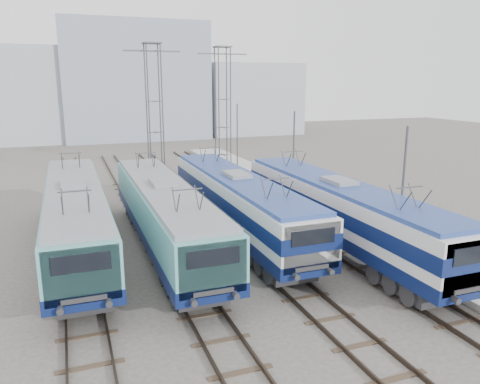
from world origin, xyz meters
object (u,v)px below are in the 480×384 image
at_px(locomotive_center_left, 165,212).
at_px(catenary_tower_east, 223,109).
at_px(mast_front, 402,196).
at_px(locomotive_far_right, 340,209).
at_px(locomotive_far_left, 76,214).
at_px(mast_rear, 237,140).
at_px(catenary_tower_west, 155,112).
at_px(mast_mid, 293,159).
at_px(locomotive_center_right, 238,200).

relative_size(locomotive_center_left, catenary_tower_east, 1.52).
bearing_deg(mast_front, locomotive_far_right, 124.62).
bearing_deg(locomotive_far_right, locomotive_center_left, 161.46).
distance_m(locomotive_far_right, mast_front, 3.45).
bearing_deg(locomotive_far_left, mast_rear, 48.23).
distance_m(catenary_tower_west, mast_mid, 12.16).
xyz_separation_m(catenary_tower_east, mast_mid, (2.10, -10.00, -3.14)).
relative_size(locomotive_center_right, locomotive_far_right, 0.99).
height_order(locomotive_far_right, mast_rear, mast_rear).
distance_m(catenary_tower_west, mast_front, 22.00).
relative_size(catenary_tower_west, catenary_tower_east, 1.00).
height_order(mast_front, mast_rear, same).
height_order(locomotive_center_right, catenary_tower_west, catenary_tower_west).
bearing_deg(mast_rear, mast_front, -90.00).
distance_m(mast_front, mast_mid, 12.00).
xyz_separation_m(locomotive_center_left, mast_front, (10.85, -5.70, 1.23)).
bearing_deg(locomotive_center_right, catenary_tower_west, 99.45).
xyz_separation_m(catenary_tower_east, mast_rear, (2.10, 2.00, -3.14)).
xyz_separation_m(locomotive_far_left, locomotive_center_right, (9.00, -0.33, 0.03)).
xyz_separation_m(locomotive_far_left, catenary_tower_east, (13.25, 15.19, 4.35)).
xyz_separation_m(locomotive_far_left, mast_rear, (15.35, 17.19, 1.21)).
xyz_separation_m(locomotive_center_right, mast_rear, (6.35, 17.51, 1.18)).
distance_m(locomotive_far_left, mast_mid, 16.25).
xyz_separation_m(locomotive_far_left, mast_mid, (15.35, 5.19, 1.21)).
relative_size(locomotive_center_right, mast_front, 2.60).
height_order(locomotive_far_left, locomotive_center_left, locomotive_far_left).
relative_size(locomotive_far_right, catenary_tower_east, 1.54).
relative_size(locomotive_far_right, mast_front, 2.63).
distance_m(catenary_tower_west, catenary_tower_east, 6.80).
xyz_separation_m(catenary_tower_west, mast_mid, (8.60, -8.00, -3.14)).
distance_m(locomotive_far_left, mast_rear, 23.07).
bearing_deg(mast_rear, locomotive_center_right, -109.93).
bearing_deg(locomotive_far_right, mast_front, -55.38).
xyz_separation_m(locomotive_center_left, mast_rear, (10.85, 18.30, 1.23)).
relative_size(catenary_tower_west, mast_front, 1.71).
xyz_separation_m(locomotive_center_left, mast_mid, (10.85, 6.30, 1.23)).
distance_m(locomotive_far_right, mast_rear, 21.43).
height_order(locomotive_far_left, mast_mid, mast_mid).
bearing_deg(catenary_tower_west, locomotive_center_left, -98.94).
height_order(locomotive_center_left, mast_mid, mast_mid).
bearing_deg(locomotive_far_right, locomotive_center_right, 139.77).
bearing_deg(mast_rear, catenary_tower_east, -136.40).
bearing_deg(mast_front, catenary_tower_west, 113.27).
xyz_separation_m(locomotive_far_right, mast_front, (1.85, -2.68, 1.15)).
bearing_deg(locomotive_far_right, mast_mid, 78.77).
height_order(locomotive_center_left, catenary_tower_east, catenary_tower_east).
height_order(locomotive_far_left, locomotive_center_right, locomotive_far_left).
height_order(locomotive_center_right, mast_front, mast_front).
distance_m(locomotive_center_left, locomotive_far_right, 9.49).
relative_size(mast_mid, mast_rear, 1.00).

